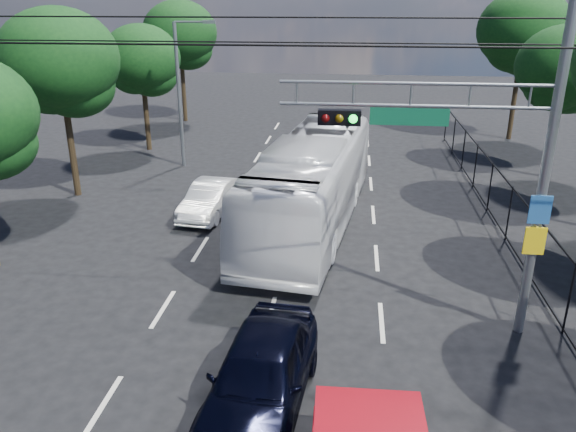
# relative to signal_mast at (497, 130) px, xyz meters

# --- Properties ---
(lane_markings) EXTENTS (6.12, 38.00, 0.01)m
(lane_markings) POSITION_rel_signal_mast_xyz_m (-5.28, 6.01, -5.24)
(lane_markings) COLOR beige
(lane_markings) RESTS_ON ground
(signal_mast) EXTENTS (6.43, 0.39, 9.50)m
(signal_mast) POSITION_rel_signal_mast_xyz_m (0.00, 0.00, 0.00)
(signal_mast) COLOR slate
(signal_mast) RESTS_ON ground
(streetlight_left) EXTENTS (2.09, 0.22, 7.08)m
(streetlight_left) POSITION_rel_signal_mast_xyz_m (-11.62, 14.01, -1.30)
(streetlight_left) COLOR slate
(streetlight_left) RESTS_ON ground
(utility_wires) EXTENTS (22.00, 5.04, 0.74)m
(utility_wires) POSITION_rel_signal_mast_xyz_m (-5.28, 0.84, 1.99)
(utility_wires) COLOR black
(utility_wires) RESTS_ON ground
(fence_right) EXTENTS (0.06, 34.03, 2.00)m
(fence_right) POSITION_rel_signal_mast_xyz_m (2.32, 4.18, -4.21)
(fence_right) COLOR black
(fence_right) RESTS_ON ground
(tree_right_d) EXTENTS (4.32, 4.32, 7.02)m
(tree_right_d) POSITION_rel_signal_mast_xyz_m (6.13, 14.03, -0.39)
(tree_right_d) COLOR black
(tree_right_d) RESTS_ON ground
(tree_right_e) EXTENTS (5.28, 5.28, 8.58)m
(tree_right_e) POSITION_rel_signal_mast_xyz_m (6.33, 22.03, 0.69)
(tree_right_e) COLOR black
(tree_right_e) RESTS_ON ground
(tree_left_c) EXTENTS (4.80, 4.80, 7.80)m
(tree_left_c) POSITION_rel_signal_mast_xyz_m (-15.07, 9.03, 0.15)
(tree_left_c) COLOR black
(tree_left_c) RESTS_ON ground
(tree_left_d) EXTENTS (4.20, 4.20, 6.83)m
(tree_left_d) POSITION_rel_signal_mast_xyz_m (-14.67, 17.03, -0.52)
(tree_left_d) COLOR black
(tree_left_d) RESTS_ON ground
(tree_left_e) EXTENTS (4.92, 4.92, 7.99)m
(tree_left_e) POSITION_rel_signal_mast_xyz_m (-14.87, 25.03, 0.29)
(tree_left_e) COLOR black
(tree_left_e) RESTS_ON ground
(navy_hatchback) EXTENTS (2.33, 4.93, 1.63)m
(navy_hatchback) POSITION_rel_signal_mast_xyz_m (-4.95, -3.62, -4.43)
(navy_hatchback) COLOR black
(navy_hatchback) RESTS_ON ground
(white_bus) EXTENTS (4.36, 12.35, 3.37)m
(white_bus) POSITION_rel_signal_mast_xyz_m (-4.66, 6.72, -3.56)
(white_bus) COLOR white
(white_bus) RESTS_ON ground
(white_van) EXTENTS (1.83, 4.11, 1.31)m
(white_van) POSITION_rel_signal_mast_xyz_m (-8.72, 7.33, -4.59)
(white_van) COLOR white
(white_van) RESTS_ON ground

